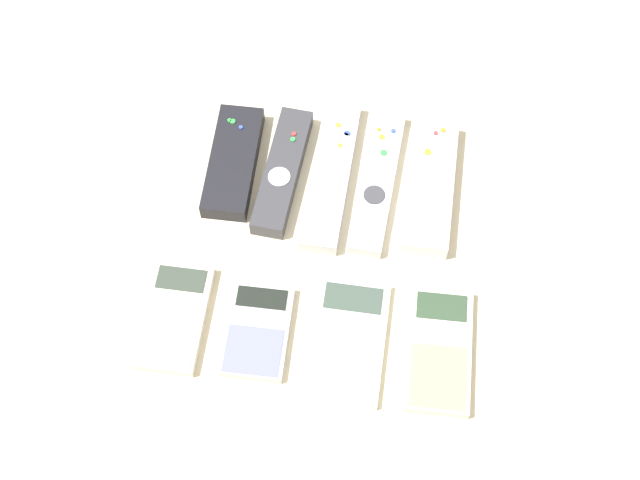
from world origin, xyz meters
TOP-DOWN VIEW (x-y plane):
  - ground_plane at (0.00, 0.00)m, footprint 3.00×3.00m
  - remote_0 at (-0.13, 0.13)m, footprint 0.06×0.16m
  - remote_1 at (-0.06, 0.12)m, footprint 0.05×0.18m
  - remote_2 at (-0.00, 0.13)m, footprint 0.05×0.22m
  - remote_3 at (0.06, 0.13)m, footprint 0.05×0.21m
  - remote_4 at (0.12, 0.13)m, footprint 0.06×0.19m
  - calculator_0 at (-0.15, -0.09)m, footprint 0.07×0.13m
  - calculator_1 at (-0.06, -0.09)m, footprint 0.08×0.12m
  - calculator_2 at (0.05, -0.09)m, footprint 0.09×0.15m
  - calculator_3 at (0.15, -0.09)m, footprint 0.08×0.15m

SIDE VIEW (x-z plane):
  - ground_plane at x=0.00m, z-range 0.00..0.00m
  - calculator_2 at x=0.05m, z-range 0.00..0.01m
  - calculator_1 at x=-0.06m, z-range 0.00..0.01m
  - calculator_0 at x=-0.15m, z-range 0.00..0.02m
  - calculator_3 at x=0.15m, z-range 0.00..0.02m
  - remote_3 at x=0.06m, z-range 0.00..0.02m
  - remote_2 at x=0.00m, z-range 0.00..0.02m
  - remote_1 at x=-0.06m, z-range 0.00..0.03m
  - remote_0 at x=-0.13m, z-range 0.00..0.03m
  - remote_4 at x=0.12m, z-range 0.00..0.03m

